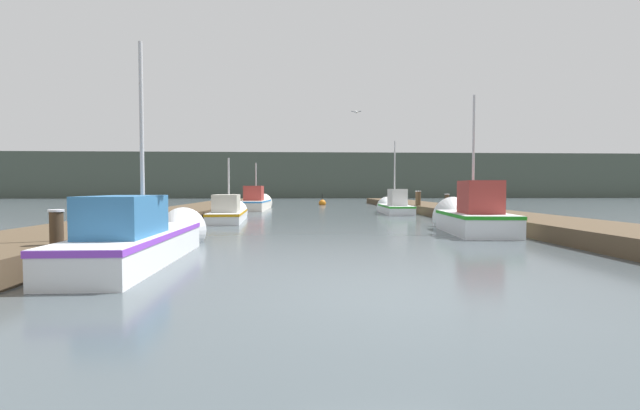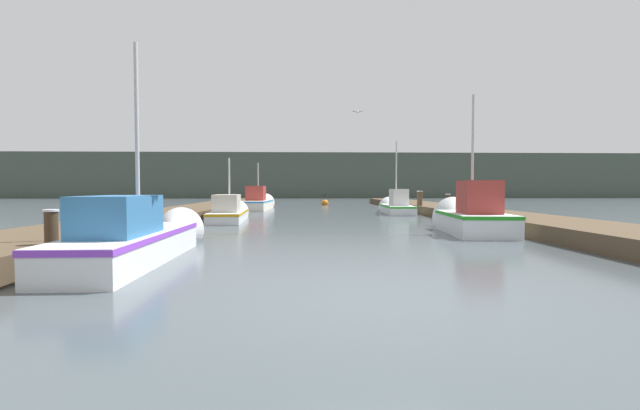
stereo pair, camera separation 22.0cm
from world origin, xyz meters
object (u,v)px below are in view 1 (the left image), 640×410
object	(u,v)px
fishing_boat_1	(470,217)
fishing_boat_3	(394,206)
fishing_boat_0	(147,237)
mooring_piling_1	(57,240)
channel_buoy	(322,203)
mooring_piling_0	(418,202)
fishing_boat_2	(229,212)
mooring_piling_2	(447,206)
fishing_boat_4	(257,202)
seagull_1	(356,112)

from	to	relation	value
fishing_boat_1	fishing_boat_3	size ratio (longest dim) A/B	0.93
fishing_boat_0	fishing_boat_1	size ratio (longest dim) A/B	1.20
mooring_piling_1	channel_buoy	world-z (taller)	mooring_piling_1
channel_buoy	mooring_piling_0	bearing A→B (deg)	-68.94
fishing_boat_0	fishing_boat_2	distance (m)	10.38
mooring_piling_2	channel_buoy	xyz separation A→B (m)	(-4.83, 17.08, -0.43)
fishing_boat_1	mooring_piling_1	size ratio (longest dim) A/B	4.55
mooring_piling_0	mooring_piling_1	bearing A→B (deg)	-123.98
fishing_boat_4	mooring_piling_0	distance (m)	11.11
seagull_1	fishing_boat_4	bearing A→B (deg)	140.61
mooring_piling_2	seagull_1	size ratio (longest dim) A/B	2.13
fishing_boat_2	seagull_1	bearing A→B (deg)	28.57
fishing_boat_0	fishing_boat_2	xyz separation A→B (m)	(0.01, 10.38, -0.08)
fishing_boat_3	mooring_piling_1	size ratio (longest dim) A/B	4.88
mooring_piling_1	channel_buoy	distance (m)	29.47
fishing_boat_2	mooring_piling_1	bearing A→B (deg)	-98.52
fishing_boat_0	fishing_boat_2	size ratio (longest dim) A/B	1.06
mooring_piling_2	seagull_1	world-z (taller)	seagull_1
mooring_piling_2	channel_buoy	world-z (taller)	mooring_piling_2
fishing_boat_0	fishing_boat_3	distance (m)	17.80
fishing_boat_0	fishing_boat_4	distance (m)	20.57
fishing_boat_3	mooring_piling_1	bearing A→B (deg)	-117.35
channel_buoy	fishing_boat_4	bearing A→B (deg)	-124.92
fishing_boat_1	mooring_piling_0	bearing A→B (deg)	89.15
fishing_boat_0	fishing_boat_3	xyz separation A→B (m)	(8.62, 15.57, -0.03)
fishing_boat_2	mooring_piling_0	size ratio (longest dim) A/B	4.25
seagull_1	channel_buoy	bearing A→B (deg)	102.10
fishing_boat_4	mooring_piling_1	world-z (taller)	fishing_boat_4
mooring_piling_0	mooring_piling_2	size ratio (longest dim) A/B	1.09
mooring_piling_0	fishing_boat_2	bearing A→B (deg)	-154.38
mooring_piling_0	mooring_piling_1	distance (m)	19.73
fishing_boat_4	mooring_piling_1	xyz separation A→B (m)	(-1.35, -21.80, 0.07)
fishing_boat_0	mooring_piling_1	xyz separation A→B (m)	(-1.11, -1.23, 0.10)
fishing_boat_0	fishing_boat_1	bearing A→B (deg)	28.53
fishing_boat_2	fishing_boat_1	bearing A→B (deg)	-35.03
fishing_boat_0	fishing_boat_2	world-z (taller)	fishing_boat_0
mooring_piling_1	mooring_piling_2	bearing A→B (deg)	46.64
fishing_boat_2	fishing_boat_4	bearing A→B (deg)	85.79
mooring_piling_0	fishing_boat_3	bearing A→B (deg)	161.13
fishing_boat_0	fishing_boat_1	distance (m)	10.05
mooring_piling_0	mooring_piling_2	bearing A→B (deg)	-89.50
fishing_boat_3	channel_buoy	distance (m)	12.50
channel_buoy	fishing_boat_0	bearing A→B (deg)	-100.52
channel_buoy	seagull_1	xyz separation A→B (m)	(1.11, -13.37, 5.38)
fishing_boat_0	fishing_boat_3	world-z (taller)	fishing_boat_0
fishing_boat_3	mooring_piling_2	distance (m)	5.25
fishing_boat_3	channel_buoy	world-z (taller)	fishing_boat_3
fishing_boat_0	fishing_boat_3	size ratio (longest dim) A/B	1.12
fishing_boat_0	mooring_piling_1	bearing A→B (deg)	-132.73
fishing_boat_1	mooring_piling_2	xyz separation A→B (m)	(1.17, 5.60, 0.09)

